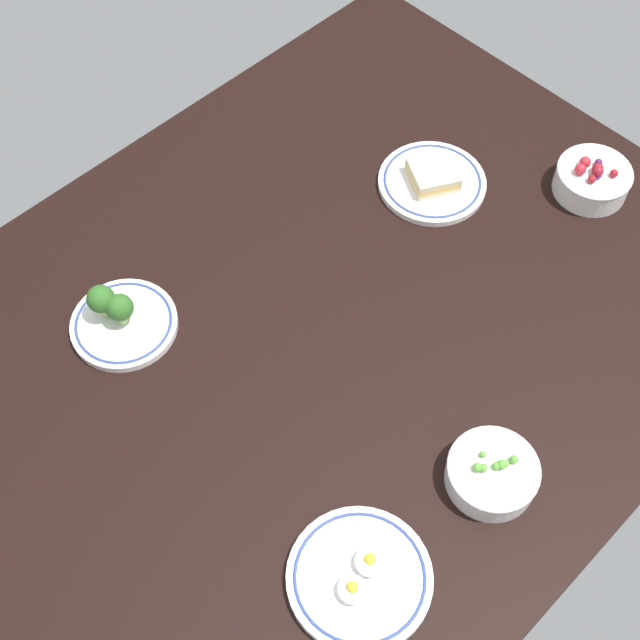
{
  "coord_description": "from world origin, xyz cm",
  "views": [
    {
      "loc": [
        56.08,
        57.34,
        129.57
      ],
      "look_at": [
        0.0,
        0.0,
        6.0
      ],
      "focal_mm": 49.86,
      "sensor_mm": 36.0,
      "label": 1
    }
  ],
  "objects_px": {
    "plate_eggs": "(360,577)",
    "bowl_peas": "(492,473)",
    "plate_sandwich": "(432,180)",
    "bowl_berries": "(592,179)",
    "plate_broccoli": "(120,318)"
  },
  "relations": [
    {
      "from": "plate_eggs",
      "to": "bowl_peas",
      "type": "bearing_deg",
      "value": 172.77
    },
    {
      "from": "plate_sandwich",
      "to": "bowl_berries",
      "type": "height_order",
      "value": "bowl_berries"
    },
    {
      "from": "bowl_berries",
      "to": "plate_eggs",
      "type": "distance_m",
      "value": 0.85
    },
    {
      "from": "plate_eggs",
      "to": "bowl_peas",
      "type": "relative_size",
      "value": 1.49
    },
    {
      "from": "bowl_berries",
      "to": "plate_broccoli",
      "type": "bearing_deg",
      "value": -24.52
    },
    {
      "from": "plate_sandwich",
      "to": "bowl_peas",
      "type": "distance_m",
      "value": 0.59
    },
    {
      "from": "plate_sandwich",
      "to": "plate_eggs",
      "type": "relative_size",
      "value": 0.97
    },
    {
      "from": "plate_sandwich",
      "to": "bowl_peas",
      "type": "bearing_deg",
      "value": 50.17
    },
    {
      "from": "plate_sandwich",
      "to": "plate_eggs",
      "type": "height_order",
      "value": "plate_eggs"
    },
    {
      "from": "plate_sandwich",
      "to": "plate_broccoli",
      "type": "bearing_deg",
      "value": -14.36
    },
    {
      "from": "bowl_berries",
      "to": "plate_sandwich",
      "type": "bearing_deg",
      "value": -46.72
    },
    {
      "from": "bowl_peas",
      "to": "plate_eggs",
      "type": "bearing_deg",
      "value": -7.23
    },
    {
      "from": "bowl_berries",
      "to": "plate_eggs",
      "type": "relative_size",
      "value": 0.67
    },
    {
      "from": "bowl_peas",
      "to": "plate_sandwich",
      "type": "bearing_deg",
      "value": -129.83
    },
    {
      "from": "plate_sandwich",
      "to": "plate_eggs",
      "type": "distance_m",
      "value": 0.76
    }
  ]
}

